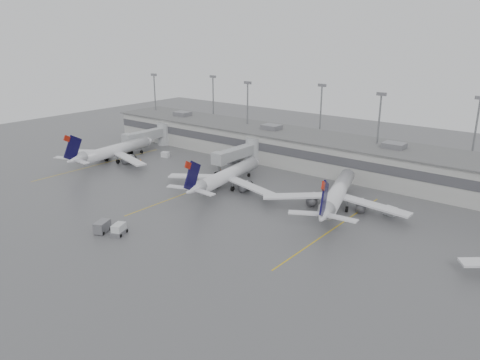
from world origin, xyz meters
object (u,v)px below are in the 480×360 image
Objects in this scene: jet_mid_left at (226,176)px; jet_mid_right at (337,194)px; jet_far_left at (113,151)px; baggage_tug at (119,230)px.

jet_mid_left is 26.08m from jet_mid_right.
jet_mid_left is (38.87, 1.66, -0.09)m from jet_far_left.
jet_mid_left reaches higher than baggage_tug.
jet_far_left is 38.91m from jet_mid_left.
jet_mid_right is at bearing -1.37° from jet_far_left.
jet_mid_right reaches higher than baggage_tug.
jet_far_left reaches higher than baggage_tug.
jet_far_left is 8.82× the size of baggage_tug.
baggage_tug is at bearing -42.59° from jet_far_left.
jet_mid_right is 8.88× the size of baggage_tug.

